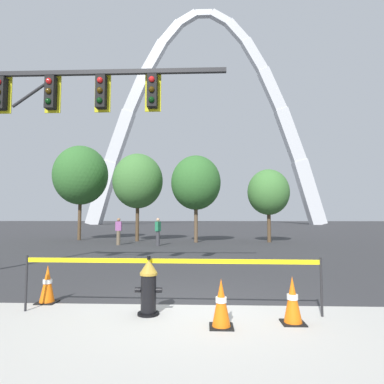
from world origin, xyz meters
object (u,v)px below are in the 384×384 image
(pedestrian_walking_left, at_px, (118,231))
(traffic_signal_gantry, at_px, (35,116))
(traffic_cone_curb_edge, at_px, (293,301))
(pedestrian_standing_center, at_px, (158,232))
(traffic_cone_by_hydrant, at_px, (47,284))
(monument_arch, at_px, (204,128))
(traffic_cone_mid_sidewalk, at_px, (221,304))
(fire_hydrant, at_px, (149,287))

(pedestrian_walking_left, bearing_deg, traffic_signal_gantry, -87.34)
(traffic_cone_curb_edge, distance_m, pedestrian_walking_left, 15.54)
(traffic_cone_curb_edge, distance_m, pedestrian_standing_center, 14.20)
(pedestrian_standing_center, bearing_deg, traffic_cone_by_hydrant, -91.50)
(traffic_cone_by_hydrant, xyz_separation_m, monument_arch, (2.82, 63.87, 20.50))
(traffic_cone_mid_sidewalk, relative_size, monument_arch, 0.01)
(fire_hydrant, relative_size, monument_arch, 0.02)
(fire_hydrant, relative_size, pedestrian_walking_left, 0.62)
(fire_hydrant, bearing_deg, traffic_cone_curb_edge, -9.00)
(traffic_cone_mid_sidewalk, height_order, pedestrian_standing_center, pedestrian_standing_center)
(fire_hydrant, xyz_separation_m, traffic_cone_by_hydrant, (-2.09, 0.68, -0.11))
(traffic_cone_by_hydrant, height_order, traffic_signal_gantry, traffic_signal_gantry)
(monument_arch, relative_size, pedestrian_walking_left, 31.78)
(traffic_signal_gantry, distance_m, monument_arch, 63.91)
(monument_arch, bearing_deg, fire_hydrant, -90.65)
(fire_hydrant, bearing_deg, pedestrian_walking_left, 106.92)
(fire_hydrant, height_order, traffic_cone_curb_edge, fire_hydrant)
(traffic_cone_by_hydrant, height_order, monument_arch, monument_arch)
(pedestrian_walking_left, bearing_deg, traffic_cone_curb_edge, -65.25)
(pedestrian_standing_center, bearing_deg, traffic_signal_gantry, -100.58)
(traffic_cone_curb_edge, relative_size, pedestrian_standing_center, 0.46)
(traffic_cone_curb_edge, relative_size, monument_arch, 0.01)
(traffic_signal_gantry, bearing_deg, traffic_cone_by_hydrant, -55.01)
(traffic_cone_curb_edge, bearing_deg, traffic_cone_mid_sidewalk, -168.75)
(traffic_cone_curb_edge, height_order, traffic_signal_gantry, traffic_signal_gantry)
(traffic_cone_by_hydrant, height_order, pedestrian_standing_center, pedestrian_standing_center)
(pedestrian_walking_left, bearing_deg, monument_arch, 84.48)
(traffic_cone_curb_edge, height_order, pedestrian_standing_center, pedestrian_standing_center)
(traffic_cone_by_hydrant, distance_m, traffic_cone_mid_sidewalk, 3.53)
(traffic_cone_by_hydrant, bearing_deg, traffic_signal_gantry, 124.99)
(fire_hydrant, xyz_separation_m, traffic_signal_gantry, (-3.68, 2.95, 3.94))
(monument_arch, bearing_deg, traffic_cone_mid_sidewalk, -89.59)
(traffic_cone_by_hydrant, height_order, traffic_cone_mid_sidewalk, same)
(traffic_signal_gantry, distance_m, pedestrian_walking_left, 11.37)
(traffic_cone_by_hydrant, bearing_deg, pedestrian_standing_center, 88.50)
(pedestrian_walking_left, bearing_deg, fire_hydrant, -73.08)
(traffic_cone_mid_sidewalk, xyz_separation_m, traffic_signal_gantry, (-4.88, 3.55, 4.05))
(traffic_cone_by_hydrant, distance_m, pedestrian_walking_left, 13.22)
(fire_hydrant, distance_m, monument_arch, 67.70)
(traffic_cone_by_hydrant, height_order, traffic_cone_curb_edge, same)
(pedestrian_standing_center, bearing_deg, traffic_cone_curb_edge, -73.28)
(fire_hydrant, bearing_deg, pedestrian_standing_center, 97.57)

